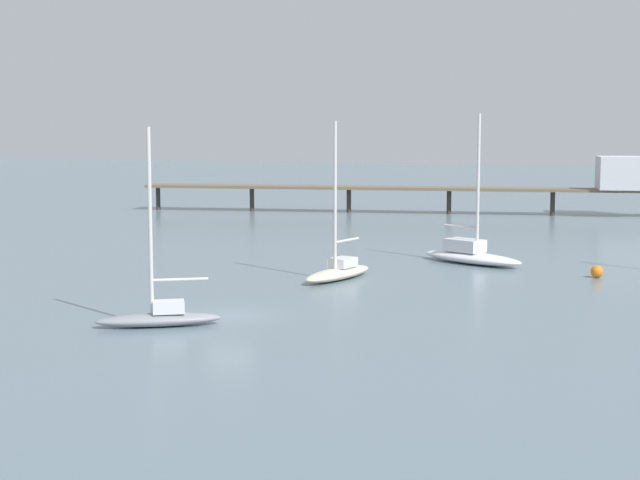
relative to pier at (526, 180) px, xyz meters
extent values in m
plane|color=slate|center=(-13.59, -59.96, -3.80)|extent=(400.00, 400.00, 0.00)
cube|color=brown|center=(-13.59, -0.84, -1.04)|extent=(57.04, 6.88, 0.30)
cylinder|color=#38332D|center=(-41.01, -2.55, -2.50)|extent=(0.50, 0.50, 2.61)
cylinder|color=#38332D|center=(-30.04, -1.87, -2.50)|extent=(0.50, 0.50, 2.61)
cylinder|color=#38332D|center=(-19.07, -1.18, -2.50)|extent=(0.50, 0.50, 2.61)
cylinder|color=#38332D|center=(-8.10, -0.50, -2.50)|extent=(0.50, 0.50, 2.61)
cylinder|color=#38332D|center=(2.86, 0.18, -2.50)|extent=(0.50, 0.50, 2.61)
cube|color=silver|center=(9.89, 0.61, 0.83)|extent=(5.25, 5.25, 3.44)
ellipsoid|color=beige|center=(-10.61, -47.18, -3.44)|extent=(4.10, 6.95, 0.72)
cube|color=silver|center=(-10.41, -46.67, -2.78)|extent=(1.77, 2.04, 0.59)
cylinder|color=silver|center=(-10.73, -47.49, 1.52)|extent=(0.20, 0.20, 9.20)
cylinder|color=silver|center=(-10.24, -46.22, -1.42)|extent=(1.14, 2.60, 0.16)
ellipsoid|color=gray|center=(-16.11, -63.18, -3.48)|extent=(6.08, 3.72, 0.64)
cube|color=silver|center=(-15.66, -62.99, -2.86)|extent=(1.77, 1.50, 0.60)
cylinder|color=silver|center=(-16.38, -63.31, 1.32)|extent=(0.19, 0.19, 8.96)
cylinder|color=silver|center=(-15.14, -62.75, -1.54)|extent=(2.55, 1.25, 0.15)
ellipsoid|color=white|center=(-2.88, -38.23, -3.40)|extent=(8.06, 6.31, 0.80)
cube|color=silver|center=(-3.43, -37.88, -2.56)|extent=(3.11, 2.79, 0.88)
cylinder|color=silver|center=(-2.54, -38.45, 1.82)|extent=(0.22, 0.22, 9.65)
cylinder|color=silver|center=(-3.76, -37.67, -1.26)|extent=(2.53, 1.72, 0.17)
sphere|color=orange|center=(5.34, -42.88, -3.40)|extent=(0.80, 0.80, 0.80)
sphere|color=orange|center=(-3.78, -32.06, -3.45)|extent=(0.69, 0.69, 0.69)
camera|label=1|loc=(1.89, -106.58, 5.93)|focal=54.75mm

